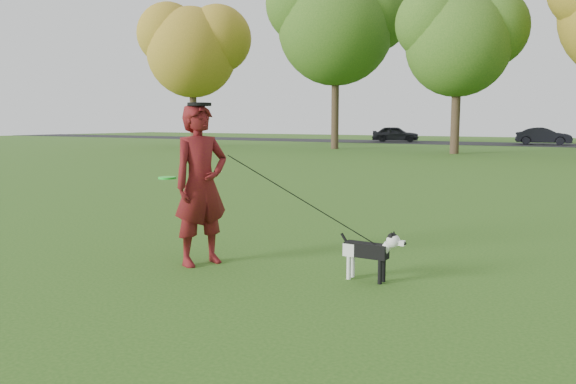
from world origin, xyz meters
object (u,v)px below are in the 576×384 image
Objects in this scene: dog at (371,250)px; car_mid at (544,136)px; man at (201,185)px; car_left at (395,134)px.

dog is 40.05m from car_mid.
dog is (2.15, 0.35, -0.65)m from man.
man is 0.52× the size of car_mid.
dog is 0.20× the size of car_left.
car_left is (-13.94, 39.97, 0.31)m from dog.
car_left is (-11.79, 40.32, -0.33)m from man.
car_mid is at bearing 93.47° from dog.
dog is 0.20× the size of car_mid.
car_mid reaches higher than dog.
car_left reaches higher than dog.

